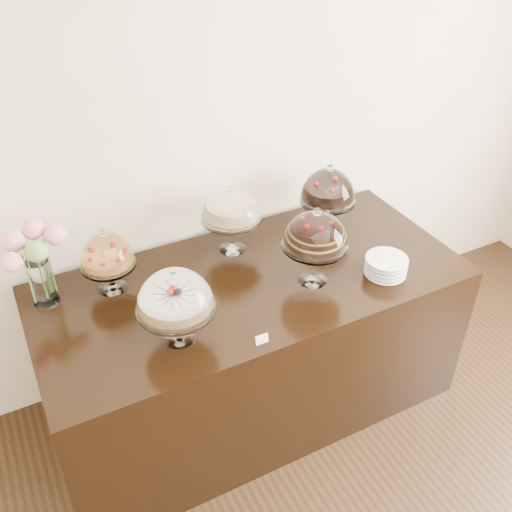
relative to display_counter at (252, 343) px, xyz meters
name	(u,v)px	position (x,y,z in m)	size (l,w,h in m)	color
wall_back	(226,126)	(0.13, 0.55, 1.05)	(5.00, 0.04, 3.00)	beige
display_counter	(252,343)	(0.00, 0.00, 0.00)	(2.20, 1.00, 0.90)	black
cake_stand_sugar_sponge	(175,295)	(-0.48, -0.23, 0.70)	(0.35, 0.35, 0.39)	white
cake_stand_choco_layer	(316,233)	(0.27, -0.15, 0.74)	(0.33, 0.33, 0.43)	white
cake_stand_cheesecake	(231,208)	(0.03, 0.30, 0.71)	(0.33, 0.33, 0.39)	white
cake_stand_dark_choco	(328,188)	(0.62, 0.27, 0.69)	(0.32, 0.32, 0.39)	white
cake_stand_fruit_tart	(106,253)	(-0.65, 0.26, 0.66)	(0.27, 0.27, 0.35)	white
flower_vase	(35,257)	(-0.96, 0.31, 0.71)	(0.31, 0.24, 0.42)	white
plate_stack	(386,266)	(0.64, -0.27, 0.50)	(0.21, 0.21, 0.09)	silver
price_card_left	(262,339)	(-0.17, -0.43, 0.47)	(0.06, 0.01, 0.04)	white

